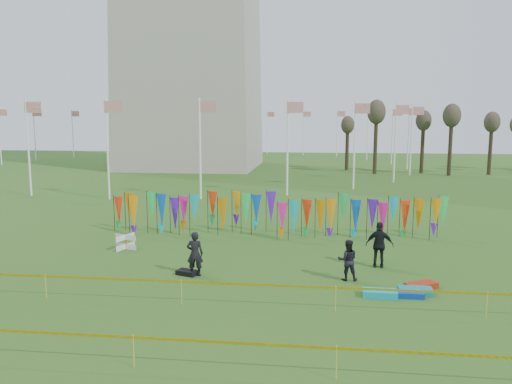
# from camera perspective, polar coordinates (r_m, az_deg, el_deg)

# --- Properties ---
(ground) EXTENTS (160.00, 160.00, 0.00)m
(ground) POSITION_cam_1_polar(r_m,az_deg,el_deg) (18.95, -0.77, -11.12)
(ground) COLOR #295818
(ground) RESTS_ON ground
(flagpole_ring) EXTENTS (57.40, 56.16, 8.00)m
(flagpole_ring) POSITION_cam_1_polar(r_m,az_deg,el_deg) (67.77, -7.13, 6.25)
(flagpole_ring) COLOR white
(flagpole_ring) RESTS_ON ground
(banner_row) EXTENTS (18.64, 0.64, 2.21)m
(banner_row) POSITION_cam_1_polar(r_m,az_deg,el_deg) (27.09, 2.31, -2.31)
(banner_row) COLOR black
(banner_row) RESTS_ON ground
(caution_tape_near) EXTENTS (26.00, 0.02, 0.90)m
(caution_tape_near) POSITION_cam_1_polar(r_m,az_deg,el_deg) (17.08, -2.33, -10.57)
(caution_tape_near) COLOR yellow
(caution_tape_near) RESTS_ON ground
(caution_tape_far) EXTENTS (26.00, 0.02, 0.90)m
(caution_tape_far) POSITION_cam_1_polar(r_m,az_deg,el_deg) (13.03, -5.60, -16.79)
(caution_tape_far) COLOR yellow
(caution_tape_far) RESTS_ON ground
(box_kite) EXTENTS (0.67, 0.67, 0.75)m
(box_kite) POSITION_cam_1_polar(r_m,az_deg,el_deg) (25.32, -14.69, -5.53)
(box_kite) COLOR red
(box_kite) RESTS_ON ground
(person_left) EXTENTS (0.71, 0.55, 1.83)m
(person_left) POSITION_cam_1_polar(r_m,az_deg,el_deg) (20.49, -7.00, -7.01)
(person_left) COLOR black
(person_left) RESTS_ON ground
(person_mid) EXTENTS (0.82, 0.53, 1.63)m
(person_mid) POSITION_cam_1_polar(r_m,az_deg,el_deg) (20.14, 10.43, -7.65)
(person_mid) COLOR black
(person_mid) RESTS_ON ground
(person_right) EXTENTS (1.23, 0.79, 1.98)m
(person_right) POSITION_cam_1_polar(r_m,az_deg,el_deg) (22.06, 13.93, -5.89)
(person_right) COLOR black
(person_right) RESTS_ON ground
(kite_bag_turquoise) EXTENTS (1.22, 0.65, 0.24)m
(kite_bag_turquoise) POSITION_cam_1_polar(r_m,az_deg,el_deg) (18.78, 13.97, -11.17)
(kite_bag_turquoise) COLOR #0DABC9
(kite_bag_turquoise) RESTS_ON ground
(kite_bag_blue) EXTENTS (0.94, 0.50, 0.20)m
(kite_bag_blue) POSITION_cam_1_polar(r_m,az_deg,el_deg) (19.02, 17.19, -11.11)
(kite_bag_blue) COLOR #0A3DAE
(kite_bag_blue) RESTS_ON ground
(kite_bag_red) EXTENTS (1.32, 1.06, 0.22)m
(kite_bag_red) POSITION_cam_1_polar(r_m,az_deg,el_deg) (20.06, 18.35, -10.12)
(kite_bag_red) COLOR #B5270C
(kite_bag_red) RESTS_ON ground
(kite_bag_black) EXTENTS (0.95, 0.74, 0.19)m
(kite_bag_black) POSITION_cam_1_polar(r_m,az_deg,el_deg) (20.85, -7.88, -9.10)
(kite_bag_black) COLOR black
(kite_bag_black) RESTS_ON ground
(kite_bag_teal) EXTENTS (1.21, 0.58, 0.23)m
(kite_bag_teal) POSITION_cam_1_polar(r_m,az_deg,el_deg) (19.40, 17.73, -10.70)
(kite_bag_teal) COLOR #0C87A8
(kite_bag_teal) RESTS_ON ground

